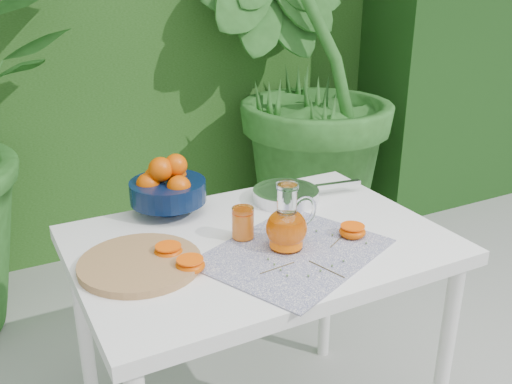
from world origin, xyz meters
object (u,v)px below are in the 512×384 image
juice_pitcher (287,226)px  saute_pan (287,194)px  white_table (259,264)px  cutting_board (140,263)px  fruit_bowl (167,186)px

juice_pitcher → saute_pan: juice_pitcher is taller
white_table → cutting_board: bearing=-179.4°
white_table → saute_pan: size_ratio=2.63×
cutting_board → juice_pitcher: size_ratio=1.69×
white_table → cutting_board: cutting_board is taller
fruit_bowl → cutting_board: bearing=-121.4°
white_table → saute_pan: saute_pan is taller
white_table → juice_pitcher: (0.04, -0.09, 0.15)m
cutting_board → fruit_bowl: 0.35m
white_table → saute_pan: bearing=44.0°
juice_pitcher → fruit_bowl: bearing=117.5°
fruit_bowl → saute_pan: size_ratio=0.76×
juice_pitcher → white_table: bearing=111.8°
fruit_bowl → juice_pitcher: juice_pitcher is taller
cutting_board → saute_pan: (0.54, 0.20, 0.01)m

